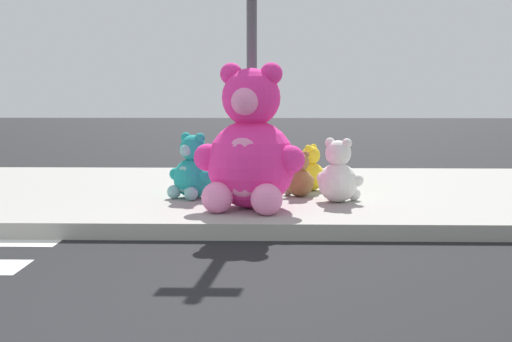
% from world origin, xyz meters
% --- Properties ---
extents(sidewalk, '(28.00, 4.40, 0.15)m').
position_xyz_m(sidewalk, '(0.00, 5.20, 0.07)').
color(sidewalk, '#9E9B93').
rests_on(sidewalk, ground_plane).
extents(sign_pole, '(0.56, 0.11, 3.20)m').
position_xyz_m(sign_pole, '(1.00, 4.40, 1.85)').
color(sign_pole, '#4C4C51').
rests_on(sign_pole, sidewalk).
extents(plush_pink_large, '(1.09, 1.01, 1.44)m').
position_xyz_m(plush_pink_large, '(1.00, 3.81, 0.73)').
color(plush_pink_large, '#F22D93').
rests_on(plush_pink_large, sidewalk).
extents(plush_teal, '(0.49, 0.51, 0.71)m').
position_xyz_m(plush_teal, '(0.34, 4.48, 0.43)').
color(plush_teal, teal).
rests_on(plush_teal, sidewalk).
extents(plush_lavender, '(0.39, 0.43, 0.56)m').
position_xyz_m(plush_lavender, '(0.70, 5.12, 0.38)').
color(plush_lavender, '#B28CD8').
rests_on(plush_lavender, sidewalk).
extents(plush_white, '(0.48, 0.49, 0.68)m').
position_xyz_m(plush_white, '(1.92, 4.25, 0.42)').
color(plush_white, white).
rests_on(plush_white, sidewalk).
extents(plush_yellow, '(0.39, 0.39, 0.54)m').
position_xyz_m(plush_yellow, '(1.65, 5.07, 0.37)').
color(plush_yellow, yellow).
rests_on(plush_yellow, sidewalk).
extents(plush_brown, '(0.36, 0.36, 0.50)m').
position_xyz_m(plush_brown, '(1.52, 4.61, 0.35)').
color(plush_brown, olive).
rests_on(plush_brown, sidewalk).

